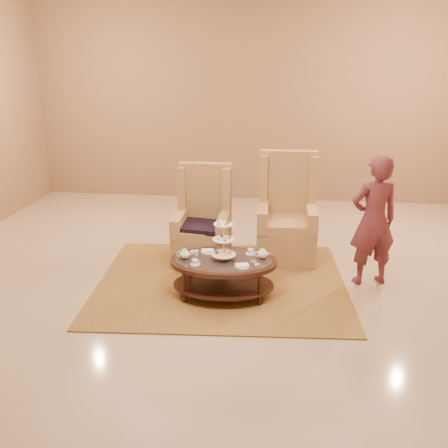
# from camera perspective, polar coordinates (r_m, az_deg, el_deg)

# --- Properties ---
(ground) EXTENTS (8.00, 8.00, 0.00)m
(ground) POSITION_cam_1_polar(r_m,az_deg,el_deg) (5.76, 0.92, -7.70)
(ground) COLOR #C6B193
(ground) RESTS_ON ground
(ceiling) EXTENTS (8.00, 8.00, 0.02)m
(ceiling) POSITION_cam_1_polar(r_m,az_deg,el_deg) (5.76, 0.92, -7.70)
(ceiling) COLOR silver
(ceiling) RESTS_ON ground
(wall_back) EXTENTS (8.00, 0.04, 3.50)m
(wall_back) POSITION_cam_1_polar(r_m,az_deg,el_deg) (9.19, 3.52, 13.54)
(wall_back) COLOR #987652
(wall_back) RESTS_ON ground
(rug) EXTENTS (3.04, 2.59, 0.02)m
(rug) POSITION_cam_1_polar(r_m,az_deg,el_deg) (5.97, -0.28, -6.64)
(rug) COLOR #A3823A
(rug) RESTS_ON ground
(tea_table) EXTENTS (1.21, 0.86, 0.99)m
(tea_table) POSITION_cam_1_polar(r_m,az_deg,el_deg) (5.52, -0.06, -4.83)
(tea_table) COLOR black
(tea_table) RESTS_ON ground
(armchair_left) EXTENTS (0.69, 0.72, 1.26)m
(armchair_left) POSITION_cam_1_polar(r_m,az_deg,el_deg) (6.47, -2.41, -0.62)
(armchair_left) COLOR tan
(armchair_left) RESTS_ON ground
(armchair_right) EXTENTS (0.76, 0.78, 1.39)m
(armchair_right) POSITION_cam_1_polar(r_m,az_deg,el_deg) (6.64, 7.16, 0.14)
(armchair_right) COLOR tan
(armchair_right) RESTS_ON ground
(person) EXTENTS (0.64, 0.51, 1.54)m
(person) POSITION_cam_1_polar(r_m,az_deg,el_deg) (5.95, 16.72, 0.35)
(person) COLOR brown
(person) RESTS_ON ground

